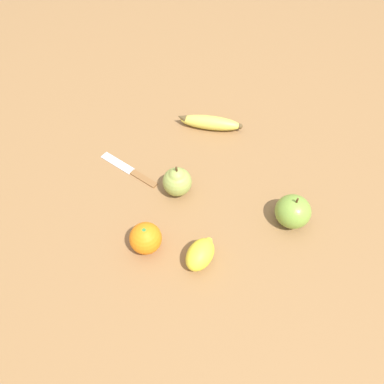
{
  "coord_description": "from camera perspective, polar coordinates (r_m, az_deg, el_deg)",
  "views": [
    {
      "loc": [
        0.51,
        0.25,
        0.74
      ],
      "look_at": [
        0.06,
        -0.01,
        0.03
      ],
      "focal_mm": 35.0,
      "sensor_mm": 36.0,
      "label": 1
    }
  ],
  "objects": [
    {
      "name": "ground_plane",
      "position": [
        0.93,
        2.44,
        1.27
      ],
      "size": [
        3.0,
        3.0,
        0.0
      ],
      "primitive_type": "plane",
      "color": "olive"
    },
    {
      "name": "banana",
      "position": [
        1.05,
        2.69,
        10.52
      ],
      "size": [
        0.09,
        0.18,
        0.04
      ],
      "rotation": [
        0.0,
        0.0,
        5.06
      ],
      "color": "#DBCC4C",
      "rests_on": "ground_plane"
    },
    {
      "name": "orange",
      "position": [
        0.81,
        -7.08,
        -7.0
      ],
      "size": [
        0.07,
        0.07,
        0.07
      ],
      "color": "orange",
      "rests_on": "ground_plane"
    },
    {
      "name": "pear",
      "position": [
        0.89,
        -2.28,
        1.72
      ],
      "size": [
        0.07,
        0.07,
        0.09
      ],
      "color": "#99A84C",
      "rests_on": "ground_plane"
    },
    {
      "name": "apple",
      "position": [
        0.87,
        15.23,
        -2.64
      ],
      "size": [
        0.08,
        0.08,
        0.09
      ],
      "color": "olive",
      "rests_on": "ground_plane"
    },
    {
      "name": "lemon",
      "position": [
        0.8,
        1.26,
        -9.46
      ],
      "size": [
        0.09,
        0.06,
        0.05
      ],
      "rotation": [
        0.0,
        0.0,
        3.12
      ],
      "color": "yellow",
      "rests_on": "ground_plane"
    },
    {
      "name": "paring_knife",
      "position": [
        0.97,
        -9.33,
        3.25
      ],
      "size": [
        0.04,
        0.18,
        0.01
      ],
      "rotation": [
        0.0,
        0.0,
        3.03
      ],
      "color": "silver",
      "rests_on": "ground_plane"
    }
  ]
}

